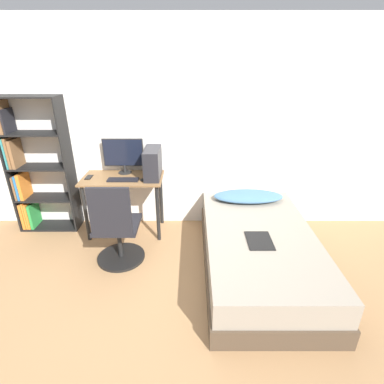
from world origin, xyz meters
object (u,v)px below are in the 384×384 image
bookshelf (31,170)px  pc_tower (153,163)px  office_chair (118,233)px  monitor (124,154)px  keyboard (124,180)px  bed (259,251)px

bookshelf → pc_tower: bookshelf is taller
office_chair → monitor: bearing=93.0°
pc_tower → keyboard: bearing=-160.1°
bookshelf → pc_tower: bearing=-3.3°
monitor → keyboard: (0.03, -0.26, -0.23)m
keyboard → office_chair: bearing=-88.6°
bed → monitor: 1.93m
monitor → keyboard: size_ratio=1.36×
monitor → bed: bearing=-30.7°
keyboard → pc_tower: 0.40m
office_chair → bookshelf: bearing=147.6°
monitor → office_chair: bearing=-87.0°
office_chair → keyboard: office_chair is taller
bed → bookshelf: bearing=162.2°
bookshelf → pc_tower: (1.52, -0.09, 0.12)m
bed → pc_tower: 1.56m
bed → keyboard: 1.72m
bookshelf → bed: size_ratio=0.83×
monitor → pc_tower: (0.37, -0.13, -0.07)m
bed → monitor: size_ratio=4.09×
pc_tower → office_chair: bearing=-116.2°
bookshelf → bed: (2.68, -0.86, -0.58)m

